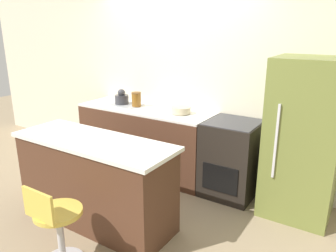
{
  "coord_description": "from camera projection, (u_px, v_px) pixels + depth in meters",
  "views": [
    {
      "loc": [
        2.36,
        -3.21,
        2.02
      ],
      "look_at": [
        0.52,
        -0.33,
        0.97
      ],
      "focal_mm": 35.0,
      "sensor_mm": 36.0,
      "label": 1
    }
  ],
  "objects": [
    {
      "name": "kitchen_island",
      "position": [
        95.0,
        181.0,
        3.44
      ],
      "size": [
        1.78,
        0.64,
        0.93
      ],
      "color": "#4C2D1E",
      "rests_on": "ground_plane"
    },
    {
      "name": "ground_plane",
      "position": [
        149.0,
        183.0,
        4.4
      ],
      "size": [
        14.0,
        14.0,
        0.0
      ],
      "primitive_type": "plane",
      "color": "#998466"
    },
    {
      "name": "refrigerator",
      "position": [
        303.0,
        140.0,
        3.48
      ],
      "size": [
        0.72,
        0.69,
        1.73
      ],
      "color": "olive",
      "rests_on": "ground_plane"
    },
    {
      "name": "back_counter",
      "position": [
        145.0,
        140.0,
        4.69
      ],
      "size": [
        1.97,
        0.64,
        0.94
      ],
      "color": "#4C2D1E",
      "rests_on": "ground_plane"
    },
    {
      "name": "canister_jar",
      "position": [
        136.0,
        99.0,
        4.61
      ],
      "size": [
        0.14,
        0.14,
        0.2
      ],
      "color": "brown",
      "rests_on": "back_counter"
    },
    {
      "name": "kettle",
      "position": [
        122.0,
        98.0,
        4.75
      ],
      "size": [
        0.2,
        0.2,
        0.22
      ],
      "color": "#333338",
      "rests_on": "back_counter"
    },
    {
      "name": "mixing_bowl",
      "position": [
        181.0,
        110.0,
        4.25
      ],
      "size": [
        0.25,
        0.25,
        0.08
      ],
      "color": "#C1B28E",
      "rests_on": "back_counter"
    },
    {
      "name": "oven_range",
      "position": [
        231.0,
        158.0,
        4.02
      ],
      "size": [
        0.63,
        0.66,
        0.94
      ],
      "color": "black",
      "rests_on": "ground_plane"
    },
    {
      "name": "wall_back",
      "position": [
        176.0,
        80.0,
        4.58
      ],
      "size": [
        8.0,
        0.06,
        2.6
      ],
      "color": "beige",
      "rests_on": "ground_plane"
    },
    {
      "name": "stool_chair",
      "position": [
        57.0,
        227.0,
        2.79
      ],
      "size": [
        0.41,
        0.41,
        0.79
      ],
      "color": "#B7B7BC",
      "rests_on": "ground_plane"
    }
  ]
}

